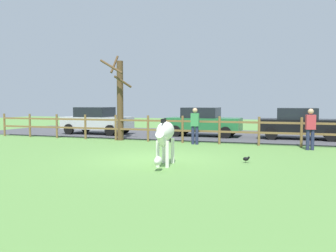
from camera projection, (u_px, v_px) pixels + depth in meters
name	position (u px, v px, depth m)	size (l,w,h in m)	color
ground_plane	(155.00, 159.00, 12.17)	(60.00, 60.00, 0.00)	#5B8C42
parking_asphalt	(214.00, 135.00, 20.93)	(28.00, 7.40, 0.05)	#47474C
paddock_fence	(183.00, 128.00, 17.02)	(20.98, 0.11, 1.26)	brown
bare_tree	(120.00, 98.00, 18.08)	(1.47, 1.21, 4.24)	#513A23
zebra	(165.00, 135.00, 10.82)	(0.63, 1.93, 1.41)	white
crow_on_grass	(246.00, 159.00, 11.39)	(0.21, 0.10, 0.20)	black
parked_car_silver	(96.00, 120.00, 21.28)	(4.05, 1.99, 1.56)	#B7BABF
parked_car_black	(300.00, 123.00, 18.29)	(4.00, 1.89, 1.56)	black
parked_car_green	(203.00, 122.00, 19.92)	(4.01, 1.89, 1.56)	#236B38
visitor_left_of_tree	(195.00, 124.00, 16.35)	(0.38, 0.25, 1.64)	#232847
visitor_right_of_tree	(310.00, 127.00, 14.38)	(0.40, 0.30, 1.64)	#232847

